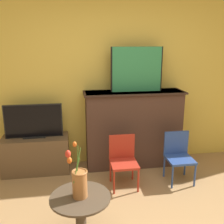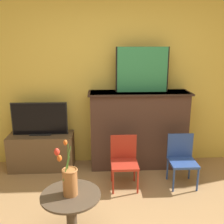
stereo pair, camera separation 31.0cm
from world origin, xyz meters
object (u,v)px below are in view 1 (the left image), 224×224
object	(u,v)px
chair_red	(123,158)
vase_tulips	(79,182)
tv_monitor	(34,122)
painting	(137,69)
chair_blue	(178,154)

from	to	relation	value
chair_red	vase_tulips	world-z (taller)	vase_tulips
tv_monitor	vase_tulips	bearing A→B (deg)	-68.87
painting	chair_red	distance (m)	1.25
painting	vase_tulips	distance (m)	1.94
painting	chair_blue	xyz separation A→B (m)	(0.46, -0.55, -1.08)
chair_red	chair_blue	size ratio (longest dim) A/B	1.00
chair_blue	vase_tulips	bearing A→B (deg)	-144.51
vase_tulips	chair_blue	bearing A→B (deg)	35.49
chair_red	painting	bearing A→B (deg)	62.42
tv_monitor	vase_tulips	size ratio (longest dim) A/B	1.53
painting	vase_tulips	world-z (taller)	painting
vase_tulips	chair_red	bearing A→B (deg)	58.10
chair_red	vase_tulips	size ratio (longest dim) A/B	1.28
painting	chair_red	size ratio (longest dim) A/B	1.13
chair_red	chair_blue	bearing A→B (deg)	1.05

